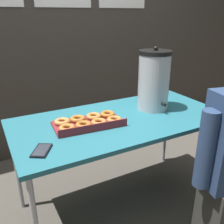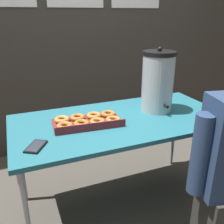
{
  "view_description": "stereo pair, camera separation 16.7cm",
  "coord_description": "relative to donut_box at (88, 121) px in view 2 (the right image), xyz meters",
  "views": [
    {
      "loc": [
        -0.81,
        -1.37,
        1.41
      ],
      "look_at": [
        -0.07,
        0.0,
        0.79
      ],
      "focal_mm": 40.0,
      "sensor_mm": 36.0,
      "label": 1
    },
    {
      "loc": [
        -0.66,
        -1.44,
        1.41
      ],
      "look_at": [
        -0.07,
        0.0,
        0.79
      ],
      "focal_mm": 40.0,
      "sensor_mm": 36.0,
      "label": 2
    }
  ],
  "objects": [
    {
      "name": "coffee_urn",
      "position": [
        0.55,
        0.05,
        0.2
      ],
      "size": [
        0.23,
        0.27,
        0.46
      ],
      "color": "#B7B7BC",
      "rests_on": "folding_table"
    },
    {
      "name": "folding_table",
      "position": [
        0.24,
        -0.0,
        -0.07
      ],
      "size": [
        1.48,
        0.73,
        0.73
      ],
      "color": "#236675",
      "rests_on": "ground"
    },
    {
      "name": "back_wall",
      "position": [
        0.24,
        1.14,
        0.51
      ],
      "size": [
        6.0,
        0.11,
        2.51
      ],
      "color": "#38332D",
      "rests_on": "ground"
    },
    {
      "name": "cell_phone",
      "position": [
        -0.35,
        -0.19,
        -0.02
      ],
      "size": [
        0.14,
        0.16,
        0.01
      ],
      "rotation": [
        0.0,
        0.0,
        -0.56
      ],
      "color": "black",
      "rests_on": "folding_table"
    },
    {
      "name": "donut_box",
      "position": [
        0.0,
        0.0,
        0.0
      ],
      "size": [
        0.46,
        0.27,
        0.05
      ],
      "rotation": [
        0.0,
        0.0,
        -0.08
      ],
      "color": "maroon",
      "rests_on": "folding_table"
    },
    {
      "name": "ground_plane",
      "position": [
        0.24,
        -0.0,
        -0.75
      ],
      "size": [
        12.0,
        12.0,
        0.0
      ],
      "primitive_type": "plane",
      "color": "#4C473F"
    }
  ]
}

